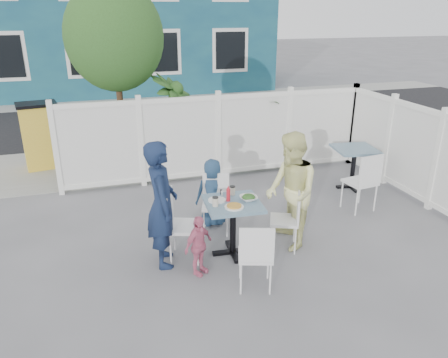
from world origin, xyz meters
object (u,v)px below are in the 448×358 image
object	(u,v)px
chair_right	(290,215)
man	(162,205)
chair_back	(216,199)
woman	(291,192)
utility_cabinet	(41,137)
boy	(213,193)
chair_near	(256,252)
main_table	(233,214)
spare_table	(354,157)
toddler	(198,246)
chair_left	(179,220)

from	to	relation	value
chair_right	man	xyz separation A→B (m)	(-1.69, 0.14, 0.32)
chair_back	woman	bearing A→B (deg)	156.47
utility_cabinet	woman	xyz separation A→B (m)	(3.47, -4.40, 0.16)
chair_right	boy	xyz separation A→B (m)	(-0.80, 0.99, 0.02)
chair_right	woman	size ratio (longest dim) A/B	0.53
chair_back	chair_near	xyz separation A→B (m)	(0.02, -1.59, 0.00)
utility_cabinet	chair_near	xyz separation A→B (m)	(2.65, -5.25, -0.14)
chair_near	woman	xyz separation A→B (m)	(0.82, 0.85, 0.30)
main_table	man	distance (m)	0.94
spare_table	chair_back	distance (m)	2.96
chair_back	toddler	bearing A→B (deg)	81.25
spare_table	chair_near	world-z (taller)	chair_near
chair_left	boy	distance (m)	1.05
chair_back	spare_table	bearing A→B (deg)	-145.79
chair_near	man	xyz separation A→B (m)	(-0.90, 0.91, 0.32)
woman	toddler	xyz separation A→B (m)	(-1.36, -0.33, -0.41)
utility_cabinet	chair_back	distance (m)	4.52
chair_back	toddler	distance (m)	1.19
woman	boy	xyz separation A→B (m)	(-0.83, 0.91, -0.28)
utility_cabinet	main_table	size ratio (longest dim) A/B	1.71
man	toddler	bearing A→B (deg)	-132.13
chair_back	man	size ratio (longest dim) A/B	0.52
woman	toddler	world-z (taller)	woman
spare_table	utility_cabinet	bearing A→B (deg)	152.70
chair_near	man	bearing A→B (deg)	152.51
chair_back	chair_near	size ratio (longest dim) A/B	0.99
chair_back	chair_near	bearing A→B (deg)	108.25
spare_table	woman	bearing A→B (deg)	-141.83
chair_left	boy	xyz separation A→B (m)	(0.68, 0.80, -0.03)
chair_left	man	xyz separation A→B (m)	(-0.21, -0.04, 0.27)
utility_cabinet	chair_back	xyz separation A→B (m)	(2.64, -3.67, -0.15)
chair_right	toddler	distance (m)	1.35
chair_left	chair_right	size ratio (longest dim) A/B	1.10
utility_cabinet	chair_back	world-z (taller)	utility_cabinet
chair_right	woman	world-z (taller)	woman
man	boy	xyz separation A→B (m)	(0.89, 0.85, -0.30)
main_table	chair_left	world-z (taller)	chair_left
utility_cabinet	toddler	bearing A→B (deg)	-75.92
chair_back	toddler	size ratio (longest dim) A/B	1.10
spare_table	man	size ratio (longest dim) A/B	0.49
chair_near	chair_left	bearing A→B (deg)	143.72
utility_cabinet	chair_left	world-z (taller)	utility_cabinet
chair_left	chair_back	bearing A→B (deg)	151.82
utility_cabinet	man	bearing A→B (deg)	-78.01
main_table	boy	xyz separation A→B (m)	(-0.02, 0.90, -0.06)
chair_left	toddler	size ratio (longest dim) A/B	1.21
chair_right	utility_cabinet	bearing A→B (deg)	61.19
spare_table	chair_left	size ratio (longest dim) A/B	0.85
main_table	chair_right	distance (m)	0.78
chair_left	chair_near	size ratio (longest dim) A/B	1.10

